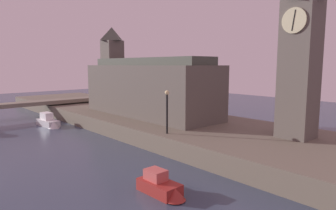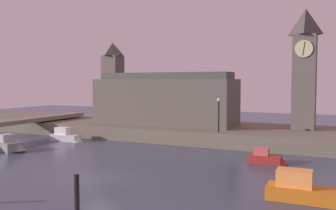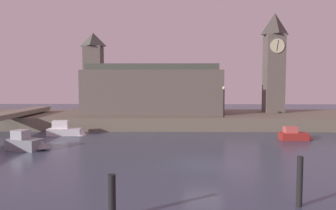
# 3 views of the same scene
# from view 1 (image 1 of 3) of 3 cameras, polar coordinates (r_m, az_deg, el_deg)

# --- Properties ---
(far_embankment) EXTENTS (70.00, 12.00, 1.50)m
(far_embankment) POSITION_cam_1_polar(r_m,az_deg,el_deg) (30.55, 2.24, -4.21)
(far_embankment) COLOR #6B6051
(far_embankment) RESTS_ON ground
(clock_tower) EXTENTS (2.59, 2.62, 12.93)m
(clock_tower) POSITION_cam_1_polar(r_m,az_deg,el_deg) (24.58, 23.73, 9.75)
(clock_tower) COLOR #5B544C
(clock_tower) RESTS_ON far_embankment
(parliament_hall) EXTENTS (17.30, 5.79, 10.17)m
(parliament_hall) POSITION_cam_1_polar(r_m,az_deg,el_deg) (33.76, -4.22, 3.58)
(parliament_hall) COLOR #5B544C
(parliament_hall) RESTS_ON far_embankment
(streetlamp) EXTENTS (0.36, 0.36, 3.49)m
(streetlamp) POSITION_cam_1_polar(r_m,az_deg,el_deg) (24.08, -0.19, -0.26)
(streetlamp) COLOR black
(streetlamp) RESTS_ON far_embankment
(boat_ferry_white) EXTENTS (4.02, 1.60, 1.54)m
(boat_ferry_white) POSITION_cam_1_polar(r_m,az_deg,el_deg) (37.19, -21.54, -2.97)
(boat_ferry_white) COLOR silver
(boat_ferry_white) RESTS_ON ground
(boat_dinghy_red) EXTENTS (3.13, 1.32, 1.26)m
(boat_dinghy_red) POSITION_cam_1_polar(r_m,az_deg,el_deg) (16.96, -1.12, -15.12)
(boat_dinghy_red) COLOR maroon
(boat_dinghy_red) RESTS_ON ground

